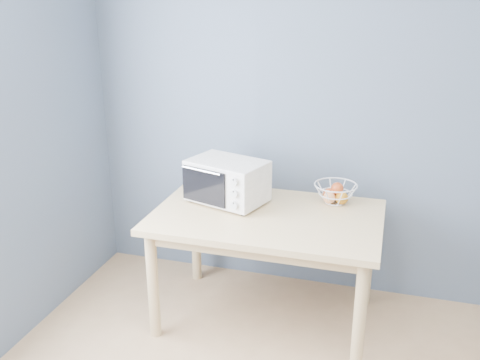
% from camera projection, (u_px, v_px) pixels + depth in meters
% --- Properties ---
extents(room, '(4.01, 4.51, 2.61)m').
position_uv_depth(room, '(339.00, 289.00, 1.43)').
color(room, tan).
rests_on(room, ground).
extents(dining_table, '(1.40, 0.90, 0.75)m').
position_uv_depth(dining_table, '(267.00, 229.00, 3.33)').
color(dining_table, '#E1CA87').
rests_on(dining_table, ground).
extents(toaster_oven, '(0.56, 0.46, 0.28)m').
position_uv_depth(toaster_oven, '(225.00, 180.00, 3.44)').
color(toaster_oven, white).
rests_on(toaster_oven, dining_table).
extents(fruit_basket, '(0.37, 0.37, 0.14)m').
position_uv_depth(fruit_basket, '(335.00, 193.00, 3.45)').
color(fruit_basket, silver).
rests_on(fruit_basket, dining_table).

